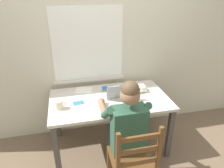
# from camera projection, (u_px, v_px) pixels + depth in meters

# --- Properties ---
(ground_plane) EXTENTS (8.00, 8.00, 0.00)m
(ground_plane) POSITION_uv_depth(u_px,v_px,m) (110.00, 144.00, 2.89)
(ground_plane) COLOR brown
(back_wall) EXTENTS (6.00, 0.08, 2.60)m
(back_wall) POSITION_uv_depth(u_px,v_px,m) (101.00, 44.00, 2.76)
(back_wall) COLOR beige
(back_wall) RESTS_ON ground
(desk) EXTENTS (1.46, 0.82, 0.74)m
(desk) POSITION_uv_depth(u_px,v_px,m) (110.00, 105.00, 2.61)
(desk) COLOR beige
(desk) RESTS_ON ground
(seated_person) EXTENTS (0.50, 0.60, 1.23)m
(seated_person) POSITION_uv_depth(u_px,v_px,m) (126.00, 125.00, 2.18)
(seated_person) COLOR #2D5642
(seated_person) RESTS_ON ground
(wooden_chair) EXTENTS (0.42, 0.42, 0.93)m
(wooden_chair) POSITION_uv_depth(u_px,v_px,m) (133.00, 161.00, 2.03)
(wooden_chair) COLOR brown
(wooden_chair) RESTS_ON ground
(laptop) EXTENTS (0.33, 0.31, 0.22)m
(laptop) POSITION_uv_depth(u_px,v_px,m) (122.00, 101.00, 2.42)
(laptop) COLOR #ADAFB2
(laptop) RESTS_ON desk
(computer_mouse) EXTENTS (0.06, 0.10, 0.03)m
(computer_mouse) POSITION_uv_depth(u_px,v_px,m) (142.00, 104.00, 2.42)
(computer_mouse) COLOR black
(computer_mouse) RESTS_ON desk
(coffee_mug_white) EXTENTS (0.13, 0.09, 0.10)m
(coffee_mug_white) POSITION_uv_depth(u_px,v_px,m) (59.00, 105.00, 2.34)
(coffee_mug_white) COLOR beige
(coffee_mug_white) RESTS_ON desk
(coffee_mug_dark) EXTENTS (0.11, 0.07, 0.10)m
(coffee_mug_dark) POSITION_uv_depth(u_px,v_px,m) (112.00, 94.00, 2.57)
(coffee_mug_dark) COLOR #38281E
(coffee_mug_dark) RESTS_ON desk
(book_stack_main) EXTENTS (0.17, 0.12, 0.04)m
(book_stack_main) POSITION_uv_depth(u_px,v_px,m) (109.00, 89.00, 2.76)
(book_stack_main) COLOR gold
(book_stack_main) RESTS_ON desk
(book_stack_side) EXTENTS (0.21, 0.16, 0.08)m
(book_stack_side) POSITION_uv_depth(u_px,v_px,m) (138.00, 89.00, 2.72)
(book_stack_side) COLOR white
(book_stack_side) RESTS_ON desk
(paper_pile_near_laptop) EXTENTS (0.30, 0.27, 0.01)m
(paper_pile_near_laptop) POSITION_uv_depth(u_px,v_px,m) (112.00, 100.00, 2.53)
(paper_pile_near_laptop) COLOR white
(paper_pile_near_laptop) RESTS_ON desk
(paper_pile_back_corner) EXTENTS (0.26, 0.23, 0.01)m
(paper_pile_back_corner) POSITION_uv_depth(u_px,v_px,m) (84.00, 90.00, 2.76)
(paper_pile_back_corner) COLOR white
(paper_pile_back_corner) RESTS_ON desk
(landscape_photo_print) EXTENTS (0.14, 0.11, 0.00)m
(landscape_photo_print) POSITION_uv_depth(u_px,v_px,m) (79.00, 103.00, 2.47)
(landscape_photo_print) COLOR teal
(landscape_photo_print) RESTS_ON desk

